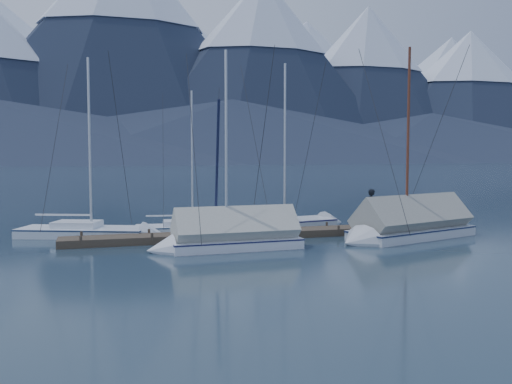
% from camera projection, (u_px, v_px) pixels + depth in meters
% --- Properties ---
extents(ground, '(1000.00, 1000.00, 0.00)m').
position_uv_depth(ground, '(269.00, 244.00, 24.07)').
color(ground, '#172634').
rests_on(ground, ground).
extents(mountain_range, '(877.00, 584.00, 150.50)m').
position_uv_depth(mountain_range, '(111.00, 76.00, 375.46)').
color(mountain_range, '#475675').
rests_on(mountain_range, ground).
extents(dock, '(18.00, 1.50, 0.54)m').
position_uv_depth(dock, '(256.00, 235.00, 25.98)').
color(dock, '#382D23').
rests_on(dock, ground).
extents(mooring_posts, '(15.12, 1.52, 0.35)m').
position_uv_depth(mooring_posts, '(246.00, 231.00, 25.82)').
color(mooring_posts, '#382D23').
rests_on(mooring_posts, ground).
extents(sailboat_open_left, '(7.39, 4.41, 9.44)m').
position_uv_depth(sailboat_open_left, '(102.00, 234.00, 26.17)').
color(sailboat_open_left, white).
rests_on(sailboat_open_left, ground).
extents(sailboat_open_mid, '(6.16, 2.69, 7.92)m').
position_uv_depth(sailboat_open_mid, '(201.00, 230.00, 27.75)').
color(sailboat_open_mid, silver).
rests_on(sailboat_open_mid, ground).
extents(sailboat_open_right, '(7.59, 3.48, 9.72)m').
position_uv_depth(sailboat_open_right, '(293.00, 224.00, 29.59)').
color(sailboat_open_right, silver).
rests_on(sailboat_open_right, ground).
extents(sailboat_covered_near, '(8.01, 4.46, 9.97)m').
position_uv_depth(sailboat_covered_near, '(404.00, 228.00, 25.59)').
color(sailboat_covered_near, silver).
rests_on(sailboat_covered_near, ground).
extents(sailboat_covered_far, '(6.56, 2.77, 9.12)m').
position_uv_depth(sailboat_covered_far, '(224.00, 239.00, 22.74)').
color(sailboat_covered_far, silver).
rests_on(sailboat_covered_far, ground).
extents(person, '(0.50, 0.72, 1.90)m').
position_uv_depth(person, '(372.00, 208.00, 27.57)').
color(person, black).
rests_on(person, dock).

